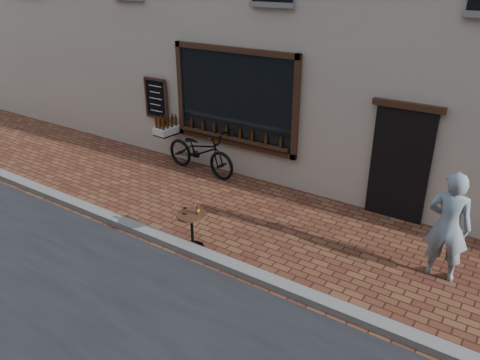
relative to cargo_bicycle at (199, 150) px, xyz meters
The scene contains 5 objects.
ground 4.12m from the cargo_bicycle, 48.99° to the right, with size 90.00×90.00×0.00m, color #4F2519.
kerb 3.96m from the cargo_bicycle, 47.08° to the right, with size 90.00×0.25×0.12m, color slate.
cargo_bicycle is the anchor object (origin of this frame).
bistro_table 3.40m from the cargo_bicycle, 53.50° to the right, with size 0.52×0.52×0.90m.
pedestrian 5.93m from the cargo_bicycle, 11.27° to the right, with size 0.66×0.43×1.80m, color slate.
Camera 1 is at (3.97, -5.01, 4.50)m, focal length 35.00 mm.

